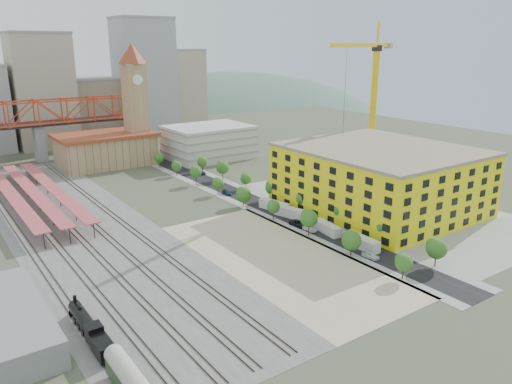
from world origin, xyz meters
TOP-DOWN VIEW (x-y plane):
  - ground at (0.00, 0.00)m, footprint 400.00×400.00m
  - ballast_strip at (-36.00, 17.50)m, footprint 36.00×165.00m
  - dirt_lot at (-4.00, -31.50)m, footprint 28.00×67.00m
  - street_asphalt at (16.00, 15.00)m, footprint 12.00×170.00m
  - sidewalk_west at (10.50, 15.00)m, footprint 3.00×170.00m
  - sidewalk_east at (21.50, 15.00)m, footprint 3.00×170.00m
  - construction_pad at (45.00, -20.00)m, footprint 50.00×90.00m
  - rail_tracks at (-37.80, 17.50)m, footprint 26.56×160.00m
  - platform_canopies at (-41.00, 45.00)m, footprint 16.00×80.00m
  - station_hall at (-5.00, 82.00)m, footprint 38.00×24.00m
  - clock_tower at (8.00, 79.99)m, footprint 12.00×12.00m
  - parking_garage at (36.00, 70.00)m, footprint 34.00×26.00m
  - truss_bridge at (-25.00, 105.00)m, footprint 94.00×9.60m
  - construction_building at (42.00, -20.00)m, footprint 44.60×50.60m
  - street_trees at (16.00, 5.00)m, footprint 15.40×124.40m
  - skyline at (7.47, 142.31)m, footprint 133.00×46.00m
  - distant_hills at (45.28, 260.00)m, footprint 647.00×264.00m
  - locomotive at (-50.00, -38.80)m, footprint 2.53×19.50m
  - tower_crane at (66.63, 7.74)m, footprint 48.50×21.09m
  - site_trailer_a at (16.00, -37.92)m, footprint 2.99×10.40m
  - site_trailer_b at (16.00, -25.83)m, footprint 3.60×9.77m
  - site_trailer_c at (16.00, -10.84)m, footprint 5.08×10.42m
  - site_trailer_d at (16.00, -3.09)m, footprint 4.59×10.32m
  - car_0 at (13.00, -43.85)m, footprint 2.28×4.60m
  - car_1 at (13.00, -22.57)m, footprint 1.78×4.20m
  - car_2 at (13.00, -17.92)m, footprint 2.84×5.67m
  - car_3 at (13.00, 18.59)m, footprint 2.31×4.76m
  - car_4 at (19.00, -29.03)m, footprint 2.04×4.55m
  - car_5 at (19.00, -23.69)m, footprint 1.90×4.68m
  - car_6 at (19.00, -5.43)m, footprint 2.78×5.03m
  - car_7 at (19.00, 46.95)m, footprint 2.72×5.04m

SIDE VIEW (x-z plane):
  - distant_hills at x=45.28m, z-range -193.04..33.96m
  - ground at x=0.00m, z-range 0.00..0.00m
  - street_trees at x=16.00m, z-range -4.00..4.00m
  - sidewalk_west at x=10.50m, z-range 0.00..0.04m
  - sidewalk_east at x=21.50m, z-range 0.00..0.04m
  - ballast_strip at x=-36.00m, z-range 0.00..0.06m
  - dirt_lot at x=-4.00m, z-range 0.00..0.06m
  - street_asphalt at x=16.00m, z-range 0.00..0.06m
  - construction_pad at x=45.00m, z-range 0.00..0.06m
  - rail_tracks at x=-37.80m, z-range 0.06..0.24m
  - car_6 at x=19.00m, z-range 0.00..1.33m
  - car_3 at x=13.00m, z-range 0.00..1.34m
  - car_1 at x=13.00m, z-range 0.00..1.35m
  - car_7 at x=19.00m, z-range 0.00..1.39m
  - car_0 at x=13.00m, z-range 0.00..1.51m
  - car_5 at x=19.00m, z-range 0.00..1.51m
  - car_4 at x=19.00m, z-range 0.00..1.52m
  - car_2 at x=13.00m, z-range 0.00..1.54m
  - site_trailer_b at x=16.00m, z-range 0.00..2.61m
  - site_trailer_d at x=16.00m, z-range 0.00..2.74m
  - site_trailer_c at x=16.00m, z-range 0.00..2.76m
  - site_trailer_a at x=16.00m, z-range 0.00..2.83m
  - locomotive at x=-50.00m, z-range -0.62..4.26m
  - platform_canopies at x=-41.00m, z-range 1.93..6.06m
  - station_hall at x=-5.00m, z-range 0.12..13.22m
  - parking_garage at x=36.00m, z-range 0.00..14.00m
  - construction_building at x=42.00m, z-range 0.01..18.81m
  - truss_bridge at x=-25.00m, z-range 6.06..31.66m
  - skyline at x=7.47m, z-range -7.19..52.81m
  - clock_tower at x=8.00m, z-range 2.70..54.70m
  - tower_crane at x=66.63m, z-range 6.45..61.54m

